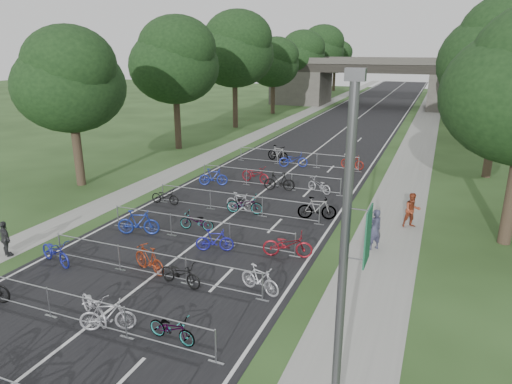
{
  "coord_description": "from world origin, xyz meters",
  "views": [
    {
      "loc": [
        9.75,
        -6.01,
        8.55
      ],
      "look_at": [
        0.92,
        15.62,
        1.1
      ],
      "focal_mm": 32.0,
      "sensor_mm": 36.0,
      "label": 1
    }
  ],
  "objects_px": {
    "overpass_bridge": "(376,82)",
    "pedestrian_b": "(412,210)",
    "lamppost": "(344,277)",
    "pedestrian_c": "(5,239)",
    "pedestrian_a": "(375,230)"
  },
  "relations": [
    {
      "from": "overpass_bridge",
      "to": "pedestrian_b",
      "type": "relative_size",
      "value": 17.78
    },
    {
      "from": "lamppost",
      "to": "pedestrian_a",
      "type": "distance_m",
      "value": 11.58
    },
    {
      "from": "lamppost",
      "to": "pedestrian_b",
      "type": "height_order",
      "value": "lamppost"
    },
    {
      "from": "overpass_bridge",
      "to": "pedestrian_c",
      "type": "bearing_deg",
      "value": -96.62
    },
    {
      "from": "lamppost",
      "to": "pedestrian_c",
      "type": "bearing_deg",
      "value": 163.67
    },
    {
      "from": "overpass_bridge",
      "to": "pedestrian_c",
      "type": "xyz_separation_m",
      "value": [
        -6.8,
        -58.57,
        -2.75
      ]
    },
    {
      "from": "lamppost",
      "to": "pedestrian_c",
      "type": "xyz_separation_m",
      "value": [
        -15.13,
        4.43,
        -3.49
      ]
    },
    {
      "from": "overpass_bridge",
      "to": "pedestrian_a",
      "type": "distance_m",
      "value": 52.56
    },
    {
      "from": "lamppost",
      "to": "pedestrian_a",
      "type": "relative_size",
      "value": 4.42
    },
    {
      "from": "lamppost",
      "to": "pedestrian_b",
      "type": "distance_m",
      "value": 14.82
    },
    {
      "from": "pedestrian_a",
      "to": "pedestrian_c",
      "type": "xyz_separation_m",
      "value": [
        -14.37,
        -6.62,
        -0.14
      ]
    },
    {
      "from": "pedestrian_a",
      "to": "lamppost",
      "type": "bearing_deg",
      "value": 49.88
    },
    {
      "from": "pedestrian_a",
      "to": "pedestrian_c",
      "type": "distance_m",
      "value": 15.82
    },
    {
      "from": "lamppost",
      "to": "overpass_bridge",
      "type": "bearing_deg",
      "value": 97.53
    },
    {
      "from": "pedestrian_a",
      "to": "pedestrian_b",
      "type": "distance_m",
      "value": 3.61
    }
  ]
}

